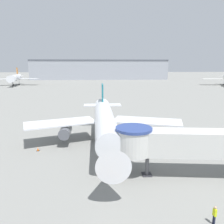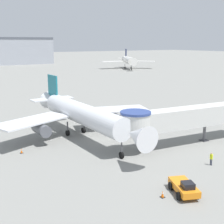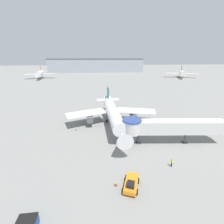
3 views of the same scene
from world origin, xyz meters
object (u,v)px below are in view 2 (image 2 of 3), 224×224
(traffic_cone_apron_front, at_px, (163,194))
(main_airplane, at_px, (81,114))
(jet_bridge, at_px, (181,118))
(traffic_cone_port_wing, at_px, (22,151))
(ground_crew_marshaller, at_px, (211,158))
(background_jet_navy_tail, at_px, (129,60))
(pushback_tug_orange, at_px, (184,187))

(traffic_cone_apron_front, bearing_deg, main_airplane, 83.74)
(jet_bridge, relative_size, traffic_cone_port_wing, 33.94)
(traffic_cone_port_wing, relative_size, ground_crew_marshaller, 0.40)
(ground_crew_marshaller, bearing_deg, background_jet_navy_tail, 141.66)
(traffic_cone_apron_front, relative_size, traffic_cone_port_wing, 1.05)
(jet_bridge, bearing_deg, main_airplane, 139.99)
(jet_bridge, bearing_deg, pushback_tug_orange, -126.59)
(pushback_tug_orange, height_order, traffic_cone_apron_front, pushback_tug_orange)
(main_airplane, xyz_separation_m, traffic_cone_port_wing, (-10.11, -2.06, -3.45))
(main_airplane, bearing_deg, pushback_tug_orange, -91.03)
(pushback_tug_orange, relative_size, ground_crew_marshaller, 2.66)
(traffic_cone_apron_front, height_order, background_jet_navy_tail, background_jet_navy_tail)
(traffic_cone_apron_front, distance_m, traffic_cone_port_wing, 21.04)
(traffic_cone_port_wing, relative_size, background_jet_navy_tail, 0.02)
(background_jet_navy_tail, bearing_deg, traffic_cone_port_wing, -105.64)
(traffic_cone_port_wing, bearing_deg, main_airplane, 11.53)
(main_airplane, height_order, pushback_tug_orange, main_airplane)
(main_airplane, relative_size, traffic_cone_apron_front, 42.91)
(main_airplane, distance_m, traffic_cone_port_wing, 10.88)
(ground_crew_marshaller, bearing_deg, pushback_tug_orange, -73.25)
(jet_bridge, distance_m, traffic_cone_apron_front, 16.96)
(jet_bridge, height_order, ground_crew_marshaller, jet_bridge)
(traffic_cone_port_wing, height_order, ground_crew_marshaller, ground_crew_marshaller)
(jet_bridge, distance_m, traffic_cone_port_wing, 22.74)
(main_airplane, distance_m, jet_bridge, 15.23)
(ground_crew_marshaller, bearing_deg, main_airplane, -163.59)
(jet_bridge, bearing_deg, ground_crew_marshaller, -100.63)
(traffic_cone_port_wing, distance_m, ground_crew_marshaller, 24.63)
(traffic_cone_apron_front, relative_size, ground_crew_marshaller, 0.43)
(pushback_tug_orange, distance_m, background_jet_navy_tail, 146.13)
(jet_bridge, bearing_deg, background_jet_navy_tail, 64.42)
(main_airplane, relative_size, ground_crew_marshaller, 18.29)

